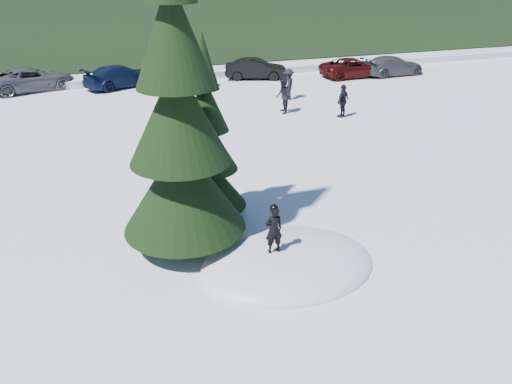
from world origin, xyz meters
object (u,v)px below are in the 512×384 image
object	(u,v)px
spruce_short	(207,151)
car_6	(353,68)
child_skier	(274,230)
spruce_tall	(179,127)
car_2	(32,79)
adult_0	(283,96)
adult_2	(288,84)
car_7	(393,66)
adult_1	(343,101)
car_5	(256,69)
car_4	(188,78)
car_3	(121,76)

from	to	relation	value
spruce_short	car_6	distance (m)	21.54
child_skier	car_6	bearing A→B (deg)	-124.87
spruce_tall	car_2	world-z (taller)	spruce_tall
adult_0	adult_2	size ratio (longest dim) A/B	1.04
spruce_short	adult_0	xyz separation A→B (m)	(6.32, 9.77, -1.23)
child_skier	car_7	distance (m)	24.95
adult_1	car_5	world-z (taller)	adult_1
car_7	child_skier	bearing A→B (deg)	136.89
car_4	car_7	world-z (taller)	car_7
spruce_tall	car_6	distance (m)	23.36
car_6	car_7	xyz separation A→B (m)	(2.78, -0.35, 0.01)
child_skier	adult_2	world-z (taller)	child_skier
spruce_tall	car_6	bearing A→B (deg)	49.77
spruce_short	child_skier	world-z (taller)	spruce_short
car_5	car_6	distance (m)	6.46
child_skier	adult_2	bearing A→B (deg)	-114.71
adult_0	car_4	xyz separation A→B (m)	(-3.36, 6.95, -0.25)
spruce_tall	car_5	xyz separation A→B (m)	(8.71, 19.26, -2.66)
adult_2	car_6	distance (m)	7.48
car_2	car_3	xyz separation A→B (m)	(5.02, -0.86, -0.02)
spruce_tall	adult_1	distance (m)	13.92
adult_1	car_2	bearing A→B (deg)	-69.51
car_5	car_6	world-z (taller)	car_5
car_2	car_6	distance (m)	20.02
car_6	car_7	distance (m)	2.80
spruce_short	adult_2	distance (m)	14.56
spruce_tall	spruce_short	world-z (taller)	spruce_tall
car_2	child_skier	bearing A→B (deg)	177.54
car_2	car_6	size ratio (longest dim) A/B	1.10
spruce_tall	adult_0	world-z (taller)	spruce_tall
spruce_tall	car_3	distance (m)	19.97
car_3	car_5	bearing A→B (deg)	-117.34
car_2	car_3	distance (m)	5.09
adult_1	car_6	size ratio (longest dim) A/B	0.36
adult_2	car_5	distance (m)	5.55
adult_2	car_6	xyz separation A→B (m)	(6.31, 4.00, -0.22)
car_5	child_skier	bearing A→B (deg)	-179.44
car_6	car_2	bearing A→B (deg)	80.84
car_6	car_7	bearing A→B (deg)	-98.01
adult_1	child_skier	bearing A→B (deg)	22.51
car_2	car_4	world-z (taller)	car_2
spruce_tall	car_5	size ratio (longest dim) A/B	2.16
adult_2	car_7	distance (m)	9.80
adult_0	car_3	size ratio (longest dim) A/B	0.38
car_4	car_5	size ratio (longest dim) A/B	0.91
spruce_short	adult_2	bearing A→B (deg)	58.07
spruce_short	child_skier	bearing A→B (deg)	-75.92
spruce_tall	car_2	size ratio (longest dim) A/B	1.77
adult_0	child_skier	bearing A→B (deg)	-12.33
car_2	adult_2	bearing A→B (deg)	-136.10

